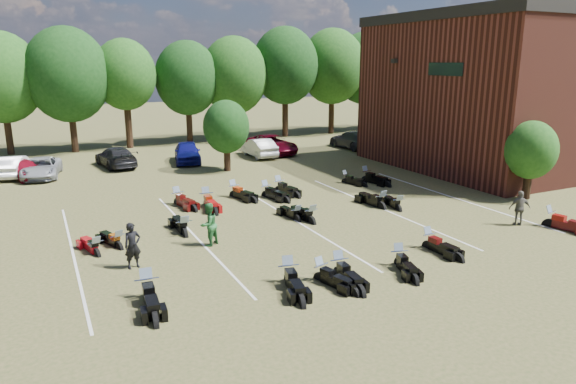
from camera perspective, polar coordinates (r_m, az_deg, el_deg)
ground at (r=23.93m, az=10.57°, el=-4.16°), size 160.00×160.00×0.00m
car_0 at (r=37.63m, az=-27.37°, el=2.29°), size 3.09×4.24×1.34m
car_1 at (r=38.73m, az=-28.13°, el=2.55°), size 2.54×4.52×1.41m
car_2 at (r=37.62m, az=-25.71°, el=2.43°), size 2.84×4.92×1.29m
car_3 at (r=39.44m, az=-18.58°, el=3.71°), size 2.71×5.19×1.44m
car_4 at (r=39.72m, az=-11.12°, el=4.37°), size 2.82×4.92×1.57m
car_5 at (r=41.45m, az=-3.24°, el=4.95°), size 1.62×4.50×1.48m
car_6 at (r=42.84m, az=-1.77°, el=5.31°), size 2.99×5.67×1.52m
car_7 at (r=45.79m, az=7.20°, el=5.79°), size 2.27×5.32×1.53m
person_black at (r=19.91m, az=-16.88°, el=-5.72°), size 0.71×0.54×1.75m
person_green at (r=21.59m, az=-8.82°, el=-3.58°), size 1.11×1.04×1.82m
person_grey at (r=26.27m, az=24.35°, el=-1.65°), size 1.06×0.81×1.67m
motorcycle_0 at (r=17.64m, az=-15.31°, el=-11.34°), size 0.99×2.56×1.40m
motorcycle_1 at (r=18.13m, az=0.03°, el=-10.06°), size 1.25×2.50×1.34m
motorcycle_2 at (r=18.36m, az=3.63°, el=-9.78°), size 1.20×2.22×1.18m
motorcycle_3 at (r=18.79m, az=5.67°, el=-9.23°), size 0.97×2.36×1.28m
motorcycle_4 at (r=19.98m, az=12.17°, el=-8.02°), size 1.30×2.27×1.21m
motorcycle_5 at (r=22.08m, az=15.32°, el=-6.03°), size 0.82×2.26×1.24m
motorcycle_6 at (r=26.97m, az=27.05°, el=-3.41°), size 1.30×2.58×1.38m
motorcycle_7 at (r=21.89m, az=-20.46°, el=-6.62°), size 1.14×2.14×1.14m
motorcycle_8 at (r=22.37m, az=-18.27°, el=-5.98°), size 1.28×2.15×1.14m
motorcycle_9 at (r=23.21m, az=-11.38°, el=-4.78°), size 0.76×2.37×1.32m
motorcycle_10 at (r=24.85m, az=1.00°, el=-3.20°), size 0.84×2.07×1.12m
motorcycle_11 at (r=24.51m, az=2.60°, el=-3.47°), size 0.97×2.40×1.30m
motorcycle_12 at (r=27.13m, az=12.16°, el=-2.01°), size 1.06×2.19×1.17m
motorcycle_13 at (r=27.33m, az=10.29°, el=-1.80°), size 0.99×2.51×1.37m
motorcycle_14 at (r=28.29m, az=-12.14°, el=-1.34°), size 1.29×2.50×1.33m
motorcycle_15 at (r=27.80m, az=-9.04°, el=-1.47°), size 0.91×2.51×1.38m
motorcycle_16 at (r=29.21m, az=-2.46°, el=-0.52°), size 1.37×2.48×1.32m
motorcycle_17 at (r=29.36m, az=-6.03°, el=-0.51°), size 1.43×2.54×1.35m
motorcycle_18 at (r=30.31m, az=-1.01°, el=0.04°), size 1.19×2.49×1.34m
motorcycle_19 at (r=32.72m, az=6.41°, el=1.02°), size 1.26×2.09×1.11m
motorcycle_20 at (r=33.26m, az=8.63°, el=1.17°), size 1.28×2.58×1.38m
brick_building at (r=44.91m, az=27.10°, el=10.09°), size 25.40×15.20×10.70m
tree_line at (r=48.79m, az=-11.30°, el=12.70°), size 56.00×6.00×9.79m
young_tree_near_building at (r=31.23m, az=25.40°, el=4.23°), size 2.80×2.80×4.16m
young_tree_midfield at (r=35.85m, az=-6.88°, el=7.20°), size 3.20×3.20×4.70m
parking_lines at (r=24.82m, az=0.84°, el=-3.21°), size 20.10×14.00×0.01m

